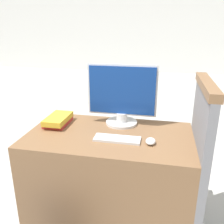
# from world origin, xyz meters

# --- Properties ---
(wall_back) EXTENTS (12.00, 0.06, 2.80)m
(wall_back) POSITION_xyz_m (0.00, 6.85, 1.40)
(wall_back) COLOR white
(wall_back) RESTS_ON ground_plane
(desk) EXTENTS (1.17, 0.68, 0.73)m
(desk) POSITION_xyz_m (0.00, 0.34, 0.37)
(desk) COLOR brown
(desk) RESTS_ON ground_plane
(carrel_divider) EXTENTS (0.07, 0.60, 1.15)m
(carrel_divider) POSITION_xyz_m (0.61, 0.30, 0.59)
(carrel_divider) COLOR slate
(carrel_divider) RESTS_ON ground_plane
(monitor) EXTENTS (0.53, 0.24, 0.46)m
(monitor) POSITION_xyz_m (0.05, 0.55, 0.96)
(monitor) COLOR silver
(monitor) RESTS_ON desk
(keyboard) EXTENTS (0.31, 0.11, 0.02)m
(keyboard) POSITION_xyz_m (0.07, 0.25, 0.74)
(keyboard) COLOR silver
(keyboard) RESTS_ON desk
(mouse) EXTENTS (0.06, 0.09, 0.04)m
(mouse) POSITION_xyz_m (0.30, 0.24, 0.75)
(mouse) COLOR silver
(mouse) RESTS_ON desk
(book_stack) EXTENTS (0.16, 0.27, 0.07)m
(book_stack) POSITION_xyz_m (-0.43, 0.44, 0.77)
(book_stack) COLOR #B72D28
(book_stack) RESTS_ON desk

